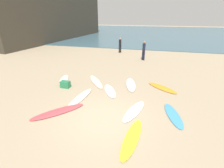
{
  "coord_description": "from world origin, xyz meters",
  "views": [
    {
      "loc": [
        1.83,
        -5.83,
        4.35
      ],
      "look_at": [
        -0.43,
        3.18,
        0.3
      ],
      "focal_mm": 26.29,
      "sensor_mm": 36.0,
      "label": 1
    }
  ],
  "objects_px": {
    "surfboard_0": "(96,81)",
    "surfboard_8": "(64,80)",
    "surfboard_3": "(110,91)",
    "surfboard_9": "(131,84)",
    "beach_cooler": "(65,84)",
    "surfboard_1": "(80,97)",
    "beachgoer_near": "(120,44)",
    "surfboard_7": "(162,88)",
    "surfboard_2": "(173,115)",
    "beachgoer_mid": "(144,50)",
    "surfboard_5": "(134,111)",
    "surfboard_6": "(132,138)",
    "surfboard_4": "(58,112)"
  },
  "relations": [
    {
      "from": "beachgoer_mid",
      "to": "surfboard_9",
      "type": "bearing_deg",
      "value": 131.23
    },
    {
      "from": "surfboard_1",
      "to": "beachgoer_mid",
      "type": "bearing_deg",
      "value": 78.94
    },
    {
      "from": "surfboard_0",
      "to": "beachgoer_near",
      "type": "bearing_deg",
      "value": 56.61
    },
    {
      "from": "surfboard_2",
      "to": "surfboard_5",
      "type": "xyz_separation_m",
      "value": [
        -1.79,
        -0.09,
        0.0
      ]
    },
    {
      "from": "surfboard_8",
      "to": "surfboard_3",
      "type": "bearing_deg",
      "value": -33.78
    },
    {
      "from": "surfboard_0",
      "to": "surfboard_9",
      "type": "height_order",
      "value": "surfboard_9"
    },
    {
      "from": "surfboard_2",
      "to": "surfboard_9",
      "type": "bearing_deg",
      "value": 114.92
    },
    {
      "from": "surfboard_4",
      "to": "surfboard_8",
      "type": "relative_size",
      "value": 1.27
    },
    {
      "from": "surfboard_0",
      "to": "surfboard_2",
      "type": "bearing_deg",
      "value": -66.48
    },
    {
      "from": "surfboard_3",
      "to": "surfboard_4",
      "type": "height_order",
      "value": "surfboard_4"
    },
    {
      "from": "surfboard_9",
      "to": "beachgoer_near",
      "type": "relative_size",
      "value": 1.33
    },
    {
      "from": "surfboard_0",
      "to": "surfboard_8",
      "type": "height_order",
      "value": "same"
    },
    {
      "from": "surfboard_5",
      "to": "beachgoer_mid",
      "type": "distance_m",
      "value": 9.59
    },
    {
      "from": "surfboard_4",
      "to": "surfboard_8",
      "type": "bearing_deg",
      "value": -21.68
    },
    {
      "from": "surfboard_8",
      "to": "beachgoer_near",
      "type": "relative_size",
      "value": 1.16
    },
    {
      "from": "surfboard_7",
      "to": "beach_cooler",
      "type": "distance_m",
      "value": 6.09
    },
    {
      "from": "surfboard_1",
      "to": "surfboard_7",
      "type": "bearing_deg",
      "value": 34.87
    },
    {
      "from": "surfboard_1",
      "to": "beachgoer_near",
      "type": "relative_size",
      "value": 1.41
    },
    {
      "from": "surfboard_6",
      "to": "surfboard_7",
      "type": "height_order",
      "value": "surfboard_6"
    },
    {
      "from": "surfboard_5",
      "to": "beach_cooler",
      "type": "bearing_deg",
      "value": -3.22
    },
    {
      "from": "surfboard_8",
      "to": "beach_cooler",
      "type": "relative_size",
      "value": 3.45
    },
    {
      "from": "surfboard_5",
      "to": "surfboard_7",
      "type": "distance_m",
      "value": 3.36
    },
    {
      "from": "surfboard_4",
      "to": "surfboard_7",
      "type": "height_order",
      "value": "surfboard_4"
    },
    {
      "from": "surfboard_7",
      "to": "surfboard_9",
      "type": "relative_size",
      "value": 0.91
    },
    {
      "from": "surfboard_2",
      "to": "surfboard_3",
      "type": "xyz_separation_m",
      "value": [
        -3.47,
        1.78,
        -0.0
      ]
    },
    {
      "from": "beachgoer_mid",
      "to": "surfboard_0",
      "type": "bearing_deg",
      "value": 111.59
    },
    {
      "from": "surfboard_5",
      "to": "beachgoer_near",
      "type": "bearing_deg",
      "value": -58.04
    },
    {
      "from": "surfboard_5",
      "to": "surfboard_9",
      "type": "height_order",
      "value": "surfboard_9"
    },
    {
      "from": "surfboard_2",
      "to": "beachgoer_mid",
      "type": "bearing_deg",
      "value": 88.93
    },
    {
      "from": "surfboard_8",
      "to": "surfboard_7",
      "type": "bearing_deg",
      "value": -17.1
    },
    {
      "from": "surfboard_5",
      "to": "surfboard_1",
      "type": "bearing_deg",
      "value": 5.66
    },
    {
      "from": "surfboard_3",
      "to": "surfboard_8",
      "type": "bearing_deg",
      "value": -41.32
    },
    {
      "from": "surfboard_3",
      "to": "beachgoer_near",
      "type": "distance_m",
      "value": 10.58
    },
    {
      "from": "surfboard_2",
      "to": "beachgoer_mid",
      "type": "relative_size",
      "value": 1.1
    },
    {
      "from": "surfboard_8",
      "to": "beachgoer_mid",
      "type": "height_order",
      "value": "beachgoer_mid"
    },
    {
      "from": "surfboard_2",
      "to": "surfboard_8",
      "type": "relative_size",
      "value": 1.03
    },
    {
      "from": "surfboard_8",
      "to": "beach_cooler",
      "type": "xyz_separation_m",
      "value": [
        0.71,
        -1.05,
        0.17
      ]
    },
    {
      "from": "surfboard_2",
      "to": "surfboard_7",
      "type": "distance_m",
      "value": 3.0
    },
    {
      "from": "surfboard_0",
      "to": "surfboard_8",
      "type": "distance_m",
      "value": 2.3
    },
    {
      "from": "surfboard_7",
      "to": "beach_cooler",
      "type": "bearing_deg",
      "value": -38.32
    },
    {
      "from": "surfboard_4",
      "to": "beachgoer_near",
      "type": "xyz_separation_m",
      "value": [
        0.31,
        13.24,
        0.91
      ]
    },
    {
      "from": "surfboard_8",
      "to": "beachgoer_near",
      "type": "xyz_separation_m",
      "value": [
        2.07,
        9.53,
        0.92
      ]
    },
    {
      "from": "surfboard_9",
      "to": "beach_cooler",
      "type": "xyz_separation_m",
      "value": [
        -3.95,
        -1.4,
        0.17
      ]
    },
    {
      "from": "surfboard_7",
      "to": "beach_cooler",
      "type": "height_order",
      "value": "beach_cooler"
    },
    {
      "from": "surfboard_6",
      "to": "beachgoer_near",
      "type": "distance_m",
      "value": 14.57
    },
    {
      "from": "beachgoer_near",
      "to": "beach_cooler",
      "type": "xyz_separation_m",
      "value": [
        -1.36,
        -10.58,
        -0.75
      ]
    },
    {
      "from": "surfboard_6",
      "to": "surfboard_3",
      "type": "bearing_deg",
      "value": -56.48
    },
    {
      "from": "surfboard_0",
      "to": "surfboard_5",
      "type": "xyz_separation_m",
      "value": [
        2.97,
        -3.04,
        -0.0
      ]
    },
    {
      "from": "surfboard_0",
      "to": "surfboard_1",
      "type": "bearing_deg",
      "value": -126.74
    },
    {
      "from": "surfboard_8",
      "to": "beach_cooler",
      "type": "bearing_deg",
      "value": -75.7
    }
  ]
}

